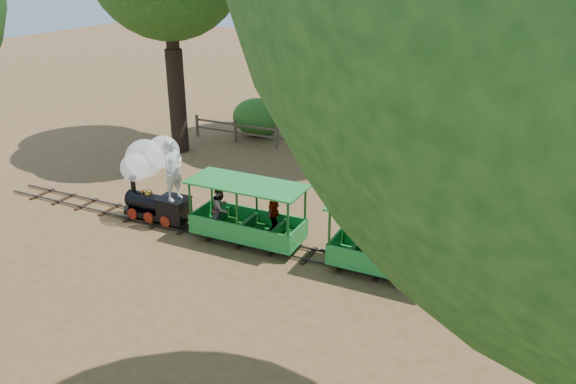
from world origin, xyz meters
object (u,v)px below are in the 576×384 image
at_px(locomotive, 153,172).
at_px(fence, 391,152).
at_px(carriage_rear, 395,248).

bearing_deg(locomotive, fence, 56.98).
relative_size(carriage_rear, fence, 0.18).
distance_m(carriage_rear, fence, 8.30).
bearing_deg(fence, carriage_rear, -73.69).
relative_size(locomotive, carriage_rear, 0.85).
distance_m(locomotive, carriage_rear, 7.53).
height_order(locomotive, fence, locomotive).
height_order(carriage_rear, fence, carriage_rear).
height_order(locomotive, carriage_rear, locomotive).
bearing_deg(locomotive, carriage_rear, -0.18).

